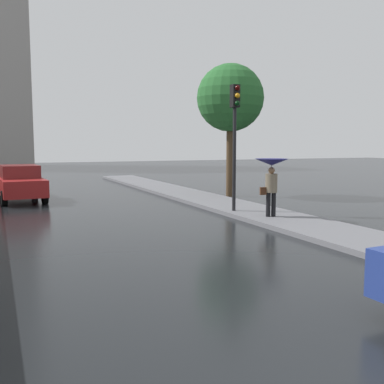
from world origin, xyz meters
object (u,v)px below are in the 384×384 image
pedestrian_with_umbrella_near (271,171)px  street_tree_near (230,98)px  traffic_light (235,124)px  car_red_mid_road (20,183)px

pedestrian_with_umbrella_near → street_tree_near: 7.26m
traffic_light → pedestrian_with_umbrella_near: bearing=-73.5°
pedestrian_with_umbrella_near → street_tree_near: street_tree_near is taller
car_red_mid_road → pedestrian_with_umbrella_near: size_ratio=2.43×
pedestrian_with_umbrella_near → street_tree_near: (2.01, 6.34, 2.91)m
car_red_mid_road → traffic_light: traffic_light is taller
street_tree_near → traffic_light: bearing=-117.1°
car_red_mid_road → street_tree_near: (8.94, -2.22, 3.71)m
car_red_mid_road → street_tree_near: street_tree_near is taller
car_red_mid_road → pedestrian_with_umbrella_near: 11.05m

